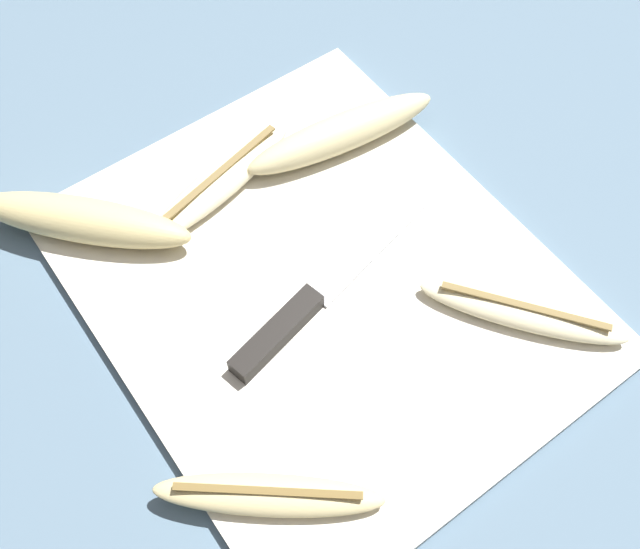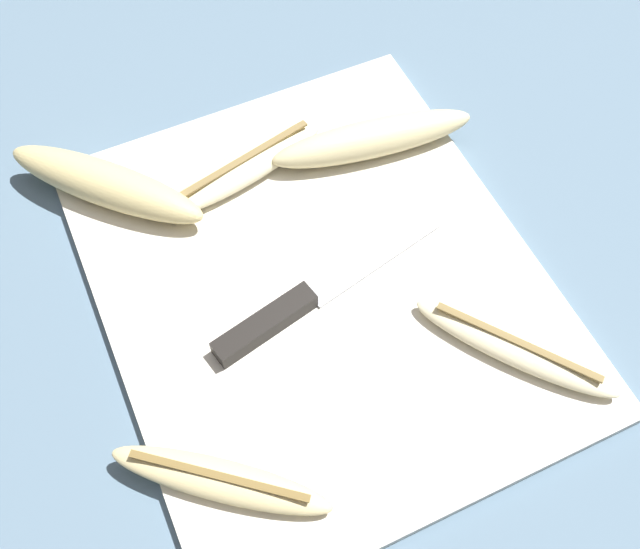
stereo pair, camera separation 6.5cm
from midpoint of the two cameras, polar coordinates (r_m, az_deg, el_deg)
name	(u,v)px [view 1 (the left image)]	position (r m, az deg, el deg)	size (l,w,h in m)	color
ground_plane	(320,287)	(0.67, -2.77, -1.19)	(4.00, 4.00, 0.00)	slate
cutting_board	(320,284)	(0.67, -2.79, -0.94)	(0.45, 0.37, 0.01)	silver
knife	(297,314)	(0.64, -4.69, -3.29)	(0.07, 0.24, 0.02)	black
banana_bright_far	(222,180)	(0.72, -10.10, 6.92)	(0.08, 0.18, 0.02)	beige
banana_soft_right	(342,133)	(0.74, -0.90, 10.55)	(0.07, 0.21, 0.04)	beige
banana_pale_long	(523,312)	(0.65, 12.45, -3.05)	(0.16, 0.13, 0.02)	beige
banana_spotted_left	(83,220)	(0.72, -20.11, 3.71)	(0.18, 0.17, 0.04)	#DBC684
banana_mellow_near	(269,495)	(0.58, -7.28, -16.63)	(0.13, 0.16, 0.02)	beige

